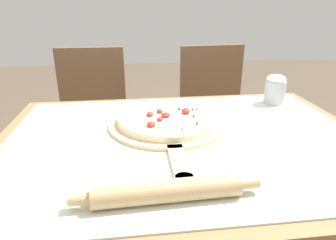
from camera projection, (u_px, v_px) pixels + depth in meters
dining_table at (185, 172)px, 0.98m from camera, size 1.19×0.88×0.74m
towel_cloth at (186, 139)px, 0.94m from camera, size 1.11×0.80×0.00m
pizza_peel at (168, 125)px, 1.02m from camera, size 0.40×0.58×0.01m
pizza at (167, 118)px, 1.03m from camera, size 0.34×0.34×0.04m
rolling_pin at (168, 191)px, 0.64m from camera, size 0.41×0.06×0.05m
chair_left at (93, 117)px, 1.72m from camera, size 0.41×0.41×0.91m
chair_right at (214, 111)px, 1.80m from camera, size 0.43×0.43×0.91m
flour_cup at (275, 89)px, 1.23m from camera, size 0.08×0.08×0.12m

